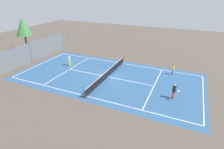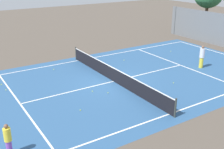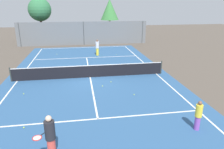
# 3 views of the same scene
# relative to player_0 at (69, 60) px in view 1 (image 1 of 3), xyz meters

# --- Properties ---
(ground_plane) EXTENTS (80.00, 80.00, 0.00)m
(ground_plane) POSITION_rel_player_0_xyz_m (-1.27, -7.32, -0.91)
(ground_plane) COLOR brown
(court_surface) EXTENTS (13.00, 25.00, 0.01)m
(court_surface) POSITION_rel_player_0_xyz_m (-1.27, -7.32, -0.91)
(court_surface) COLOR #2D5684
(court_surface) RESTS_ON ground_plane
(tennis_net) EXTENTS (11.90, 0.10, 1.10)m
(tennis_net) POSITION_rel_player_0_xyz_m (-1.27, -7.32, -0.40)
(tennis_net) COLOR #333833
(tennis_net) RESTS_ON ground_plane
(perimeter_fence) EXTENTS (18.00, 0.12, 3.20)m
(perimeter_fence) POSITION_rel_player_0_xyz_m (-1.27, 6.68, 0.69)
(perimeter_fence) COLOR slate
(perimeter_fence) RESTS_ON ground_plane
(tree_0) EXTENTS (2.98, 2.98, 6.28)m
(tree_0) POSITION_rel_player_0_xyz_m (3.29, 12.60, 3.68)
(tree_0) COLOR brown
(tree_0) RESTS_ON ground_plane
(player_0) EXTENTS (0.38, 0.38, 1.78)m
(player_0) POSITION_rel_player_0_xyz_m (0.00, 0.00, 0.00)
(player_0) COLOR yellow
(player_0) RESTS_ON ground_plane
(player_1) EXTENTS (0.78, 0.89, 1.79)m
(player_1) POSITION_rel_player_0_xyz_m (-3.25, -16.23, 0.01)
(player_1) COLOR #E54C3F
(player_1) RESTS_ON ground_plane
(player_2) EXTENTS (0.31, 0.31, 1.45)m
(player_2) POSITION_rel_player_0_xyz_m (3.18, -15.37, -0.17)
(player_2) COLOR purple
(player_2) RESTS_ON ground_plane
(tennis_ball_0) EXTENTS (0.07, 0.07, 0.07)m
(tennis_ball_0) POSITION_rel_player_0_xyz_m (1.31, -11.16, -0.88)
(tennis_ball_0) COLOR #CCE533
(tennis_ball_0) RESTS_ON ground_plane
(tennis_ball_1) EXTENTS (0.07, 0.07, 0.07)m
(tennis_ball_1) POSITION_rel_player_0_xyz_m (-4.79, -14.00, -0.88)
(tennis_ball_1) COLOR #CCE533
(tennis_ball_1) RESTS_ON ground_plane
(tennis_ball_2) EXTENTS (0.07, 0.07, 0.07)m
(tennis_ball_2) POSITION_rel_player_0_xyz_m (-5.80, -17.46, -0.88)
(tennis_ball_2) COLOR #CCE533
(tennis_ball_2) RESTS_ON ground_plane
(tennis_ball_3) EXTENTS (0.07, 0.07, 0.07)m
(tennis_ball_3) POSITION_rel_player_0_xyz_m (-0.53, -9.39, -0.88)
(tennis_ball_3) COLOR #CCE533
(tennis_ball_3) RESTS_ON ground_plane
(tennis_ball_4) EXTENTS (0.07, 0.07, 0.07)m
(tennis_ball_4) POSITION_rel_player_0_xyz_m (-6.22, -16.26, -0.88)
(tennis_ball_4) COLOR #CCE533
(tennis_ball_4) RESTS_ON ground_plane
(tennis_ball_5) EXTENTS (0.07, 0.07, 0.07)m
(tennis_ball_5) POSITION_rel_player_0_xyz_m (1.20, -4.08, -0.88)
(tennis_ball_5) COLOR #CCE533
(tennis_ball_5) RESTS_ON ground_plane
(tennis_ball_6) EXTENTS (0.07, 0.07, 0.07)m
(tennis_ball_6) POSITION_rel_player_0_xyz_m (2.17, 0.10, -0.88)
(tennis_ball_6) COLOR #CCE533
(tennis_ball_6) RESTS_ON ground_plane
(tennis_ball_7) EXTENTS (0.07, 0.07, 0.07)m
(tennis_ball_7) POSITION_rel_player_0_xyz_m (0.09, -5.99, -0.88)
(tennis_ball_7) COLOR #CCE533
(tennis_ball_7) RESTS_ON ground_plane
(tennis_ball_8) EXTENTS (0.07, 0.07, 0.07)m
(tennis_ball_8) POSITION_rel_player_0_xyz_m (0.19, -8.68, -0.88)
(tennis_ball_8) COLOR #CCE533
(tennis_ball_8) RESTS_ON ground_plane
(tennis_ball_9) EXTENTS (0.07, 0.07, 0.07)m
(tennis_ball_9) POSITION_rel_player_0_xyz_m (-4.58, 1.19, -0.88)
(tennis_ball_9) COLOR #CCE533
(tennis_ball_9) RESTS_ON ground_plane
(tennis_ball_10) EXTENTS (0.07, 0.07, 0.07)m
(tennis_ball_10) POSITION_rel_player_0_xyz_m (-4.73, -4.04, -0.88)
(tennis_ball_10) COLOR #CCE533
(tennis_ball_10) RESTS_ON ground_plane
(tennis_ball_11) EXTENTS (0.07, 0.07, 0.07)m
(tennis_ball_11) POSITION_rel_player_0_xyz_m (-5.72, -9.93, -0.88)
(tennis_ball_11) COLOR #CCE533
(tennis_ball_11) RESTS_ON ground_plane
(tennis_ball_12) EXTENTS (0.07, 0.07, 0.07)m
(tennis_ball_12) POSITION_rel_player_0_xyz_m (-3.70, -13.95, -0.88)
(tennis_ball_12) COLOR #CCE533
(tennis_ball_12) RESTS_ON ground_plane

